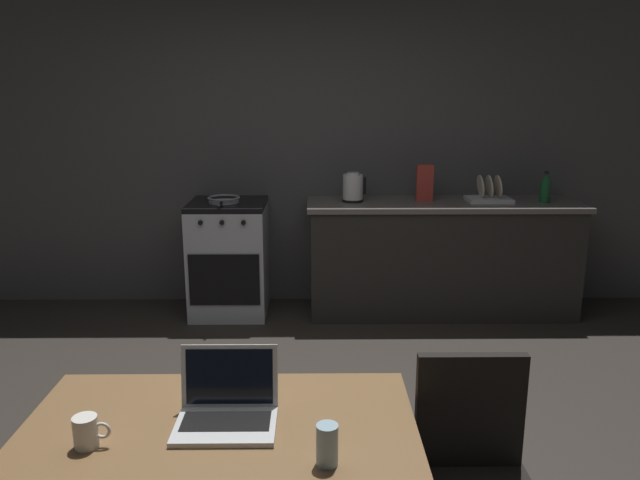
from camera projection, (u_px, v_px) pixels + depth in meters
ground_plane at (278, 464)px, 3.03m from camera, size 12.00×12.00×0.00m
back_wall at (329, 137)px, 5.11m from camera, size 6.40×0.10×2.79m
kitchen_counter at (441, 257)px, 5.00m from camera, size 2.16×0.64×0.92m
stove_oven at (229, 258)px, 4.98m from camera, size 0.60×0.62×0.92m
dining_table at (218, 454)px, 1.95m from camera, size 1.27×0.83×0.74m
chair at (475, 471)px, 2.10m from camera, size 0.40×0.40×0.91m
laptop at (227, 409)px, 1.99m from camera, size 0.32×0.26×0.23m
electric_kettle at (353, 188)px, 4.86m from camera, size 0.19×0.17×0.23m
bottle at (545, 188)px, 4.82m from camera, size 0.08×0.08×0.25m
frying_pan at (224, 199)px, 4.84m from camera, size 0.26×0.43×0.05m
coffee_mug at (87, 432)px, 1.85m from camera, size 0.11×0.07×0.10m
drinking_glass at (327, 445)px, 1.76m from camera, size 0.06×0.06×0.12m
cereal_box at (425, 183)px, 4.87m from camera, size 0.13×0.05×0.29m
dish_rack at (489, 195)px, 4.88m from camera, size 0.34×0.26×0.21m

